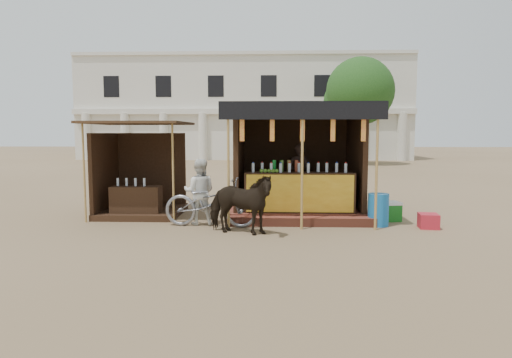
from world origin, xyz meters
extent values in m
plane|color=#846B4C|center=(0.00, 0.00, 0.00)|extent=(120.00, 120.00, 0.00)
cube|color=brown|center=(1.00, 3.50, 0.11)|extent=(3.40, 2.80, 0.22)
cube|color=brown|center=(1.00, 1.95, 0.10)|extent=(3.40, 0.35, 0.20)
cube|color=#341F13|center=(1.00, 2.55, 0.69)|extent=(2.60, 0.55, 0.95)
cube|color=orange|center=(1.00, 2.27, 0.69)|extent=(2.50, 0.02, 0.88)
cube|color=#341F13|center=(1.00, 4.75, 1.47)|extent=(3.00, 0.12, 2.50)
cube|color=#341F13|center=(-0.50, 3.50, 1.47)|extent=(0.12, 2.50, 2.50)
cube|color=#341F13|center=(2.50, 3.50, 1.47)|extent=(0.12, 2.50, 2.50)
cube|color=black|center=(1.00, 3.30, 2.75)|extent=(3.60, 3.60, 0.06)
cube|color=black|center=(1.00, 1.52, 2.57)|extent=(3.60, 0.06, 0.36)
cylinder|color=tan|center=(-0.60, 1.55, 1.38)|extent=(0.06, 0.06, 2.75)
cylinder|color=tan|center=(1.00, 1.55, 1.38)|extent=(0.06, 0.06, 2.75)
cylinder|color=tan|center=(2.60, 1.55, 1.38)|extent=(0.06, 0.06, 2.75)
cube|color=red|center=(-0.30, 1.55, 2.20)|extent=(0.10, 0.02, 0.55)
cube|color=red|center=(0.35, 1.55, 2.20)|extent=(0.10, 0.02, 0.55)
cube|color=red|center=(1.00, 1.55, 2.20)|extent=(0.10, 0.02, 0.55)
cube|color=red|center=(1.65, 1.55, 2.20)|extent=(0.10, 0.02, 0.55)
cube|color=red|center=(2.30, 1.55, 2.20)|extent=(0.10, 0.02, 0.55)
imported|color=black|center=(1.05, 3.60, 1.02)|extent=(0.60, 0.41, 1.59)
cube|color=#341F13|center=(-3.00, 3.20, 0.07)|extent=(2.00, 2.00, 0.15)
cube|color=#341F13|center=(-3.00, 4.15, 1.05)|extent=(1.90, 0.10, 2.10)
cube|color=#341F13|center=(-3.95, 3.20, 1.05)|extent=(0.10, 1.90, 2.10)
cube|color=#472D19|center=(-3.00, 3.10, 2.35)|extent=(2.40, 2.40, 0.06)
cylinder|color=tan|center=(-4.05, 2.15, 1.18)|extent=(0.05, 0.05, 2.35)
cylinder|color=tan|center=(-1.95, 2.15, 1.18)|extent=(0.05, 0.05, 2.35)
cube|color=#341F13|center=(-3.00, 2.70, 0.40)|extent=(1.20, 0.50, 0.80)
imported|color=black|center=(-0.31, 1.02, 0.64)|extent=(1.65, 1.13, 1.28)
imported|color=gray|center=(-1.03, 1.77, 0.55)|extent=(2.17, 0.96, 1.11)
imported|color=white|center=(-1.31, 2.00, 0.76)|extent=(0.74, 0.58, 1.52)
cylinder|color=#1664A8|center=(2.76, 2.00, 0.37)|extent=(0.46, 0.46, 0.74)
cube|color=#AE1D2A|center=(3.82, 1.78, 0.16)|extent=(0.45, 0.47, 0.32)
cube|color=#19721F|center=(3.09, 2.60, 0.20)|extent=(0.69, 0.53, 0.40)
cube|color=white|center=(3.09, 2.60, 0.43)|extent=(0.71, 0.55, 0.06)
cube|color=silver|center=(-2.00, 30.00, 4.00)|extent=(26.00, 7.00, 8.00)
cube|color=silver|center=(-2.00, 26.40, 3.70)|extent=(26.00, 0.50, 0.40)
cube|color=silver|center=(-2.00, 26.50, 8.05)|extent=(26.00, 0.30, 0.25)
cylinder|color=silver|center=(-14.00, 26.40, 1.80)|extent=(0.70, 0.70, 3.60)
cylinder|color=silver|center=(-11.00, 26.40, 1.80)|extent=(0.70, 0.70, 3.60)
cylinder|color=silver|center=(-8.00, 26.40, 1.80)|extent=(0.70, 0.70, 3.60)
cylinder|color=silver|center=(-5.00, 26.40, 1.80)|extent=(0.70, 0.70, 3.60)
cylinder|color=silver|center=(-2.00, 26.40, 1.80)|extent=(0.70, 0.70, 3.60)
cylinder|color=silver|center=(1.00, 26.40, 1.80)|extent=(0.70, 0.70, 3.60)
cylinder|color=silver|center=(4.00, 26.40, 1.80)|extent=(0.70, 0.70, 3.60)
cylinder|color=silver|center=(7.00, 26.40, 1.80)|extent=(0.70, 0.70, 3.60)
cylinder|color=silver|center=(10.00, 26.40, 1.80)|extent=(0.70, 0.70, 3.60)
cylinder|color=#382314|center=(6.00, 22.00, 2.00)|extent=(0.50, 0.50, 4.00)
sphere|color=#2A561D|center=(6.00, 22.00, 4.80)|extent=(4.40, 4.40, 4.40)
sphere|color=#2A561D|center=(5.20, 22.60, 4.20)|extent=(2.99, 2.99, 2.99)
camera|label=1|loc=(0.38, -8.31, 2.11)|focal=32.00mm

